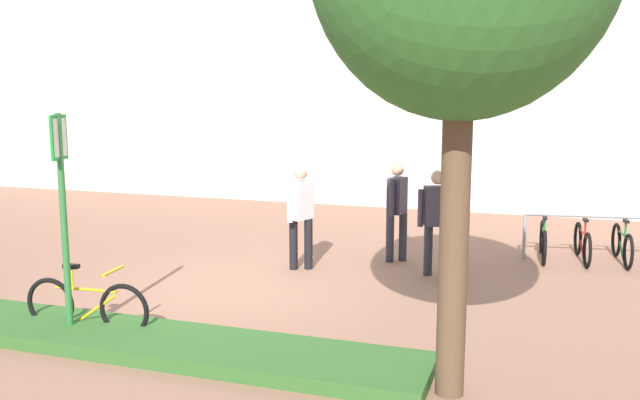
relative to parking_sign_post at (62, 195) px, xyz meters
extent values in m
plane|color=#936651|center=(1.03, 2.39, -1.75)|extent=(60.00, 60.00, 0.00)
cube|color=silver|center=(1.03, 10.77, 3.25)|extent=(28.00, 1.20, 10.00)
cube|color=#336028|center=(0.85, 0.00, -1.67)|extent=(7.00, 1.10, 0.16)
cylinder|color=brown|center=(4.54, -0.09, -0.20)|extent=(0.28, 0.28, 3.08)
cylinder|color=#2D7238|center=(0.00, 0.00, -0.40)|extent=(0.08, 0.08, 2.69)
cube|color=#198C33|center=(0.00, 0.00, 0.66)|extent=(0.11, 0.36, 0.52)
cube|color=white|center=(0.00, 0.00, 0.66)|extent=(0.10, 0.30, 0.44)
torus|color=black|center=(-0.41, 0.17, -1.42)|extent=(0.66, 0.10, 0.66)
torus|color=black|center=(0.60, 0.24, -1.42)|extent=(0.66, 0.10, 0.66)
cylinder|color=gold|center=(0.09, 0.20, -1.20)|extent=(0.84, 0.09, 0.04)
cylinder|color=gold|center=(0.19, 0.21, -1.45)|extent=(0.61, 0.08, 0.44)
cylinder|color=gold|center=(-0.09, 0.19, -1.08)|extent=(0.04, 0.04, 0.28)
cube|color=black|center=(-0.09, 0.19, -0.92)|extent=(0.21, 0.09, 0.05)
cylinder|color=gold|center=(0.48, 0.23, -0.94)|extent=(0.07, 0.42, 0.04)
cylinder|color=#99999E|center=(5.05, 5.80, -1.35)|extent=(0.06, 0.06, 0.80)
cylinder|color=#99999E|center=(6.33, 5.97, -0.95)|extent=(2.59, 0.40, 0.06)
torus|color=black|center=(5.39, 5.39, -1.44)|extent=(0.09, 0.61, 0.61)
torus|color=black|center=(5.34, 6.32, -1.44)|extent=(0.09, 0.61, 0.61)
cylinder|color=#1E7233|center=(5.37, 5.85, -1.24)|extent=(0.07, 0.77, 0.03)
cylinder|color=#1E7233|center=(5.36, 5.95, -1.47)|extent=(0.06, 0.56, 0.40)
cylinder|color=#1E7233|center=(5.37, 5.69, -1.13)|extent=(0.03, 0.03, 0.26)
cube|color=black|center=(5.37, 5.69, -0.98)|extent=(0.08, 0.19, 0.05)
cylinder|color=#1E7233|center=(5.35, 6.21, -1.00)|extent=(0.39, 0.06, 0.04)
torus|color=black|center=(6.07, 5.43, -1.44)|extent=(0.13, 0.61, 0.61)
torus|color=black|center=(5.96, 6.36, -1.44)|extent=(0.13, 0.61, 0.61)
cylinder|color=red|center=(6.02, 5.89, -1.24)|extent=(0.12, 0.77, 0.03)
cylinder|color=red|center=(6.01, 5.98, -1.47)|extent=(0.10, 0.56, 0.40)
cylinder|color=red|center=(6.04, 5.73, -1.13)|extent=(0.03, 0.03, 0.26)
cube|color=black|center=(6.04, 5.73, -0.98)|extent=(0.09, 0.19, 0.05)
cylinder|color=red|center=(5.97, 6.25, -1.00)|extent=(0.39, 0.08, 0.04)
torus|color=black|center=(6.71, 5.53, -1.44)|extent=(0.12, 0.61, 0.61)
torus|color=black|center=(6.61, 6.46, -1.44)|extent=(0.12, 0.61, 0.61)
cylinder|color=#1E7233|center=(6.66, 5.99, -1.24)|extent=(0.12, 0.77, 0.03)
cylinder|color=#1E7233|center=(6.65, 6.08, -1.47)|extent=(0.09, 0.56, 0.40)
cylinder|color=#1E7233|center=(6.68, 5.82, -1.13)|extent=(0.03, 0.03, 0.26)
cube|color=black|center=(6.68, 5.82, -0.98)|extent=(0.09, 0.19, 0.05)
cylinder|color=#1E7233|center=(6.62, 6.35, -1.00)|extent=(0.39, 0.08, 0.04)
cylinder|color=#ADADB2|center=(3.98, 5.29, -1.30)|extent=(0.16, 0.16, 0.90)
cylinder|color=#2D2D38|center=(2.85, 4.79, -1.32)|extent=(0.14, 0.14, 0.85)
cylinder|color=#2D2D38|center=(3.04, 4.95, -1.32)|extent=(0.14, 0.14, 0.85)
cube|color=#383342|center=(2.94, 4.87, -0.59)|extent=(0.29, 0.43, 0.62)
cylinder|color=#383342|center=(2.91, 4.61, -0.62)|extent=(0.09, 0.09, 0.59)
cylinder|color=#383342|center=(2.98, 5.13, -0.62)|extent=(0.09, 0.09, 0.59)
sphere|color=tan|center=(2.94, 4.87, -0.14)|extent=(0.22, 0.22, 0.22)
cylinder|color=#2D2D38|center=(3.62, 4.15, -1.32)|extent=(0.14, 0.14, 0.85)
cylinder|color=#2D2D38|center=(3.90, 3.90, -1.32)|extent=(0.14, 0.14, 0.85)
cube|color=#383342|center=(3.76, 4.02, -0.59)|extent=(0.46, 0.37, 0.62)
cylinder|color=#383342|center=(3.52, 3.93, -0.62)|extent=(0.09, 0.09, 0.59)
cylinder|color=#383342|center=(4.00, 4.11, -0.62)|extent=(0.09, 0.09, 0.59)
sphere|color=tan|center=(3.76, 4.02, -0.14)|extent=(0.22, 0.22, 0.22)
cylinder|color=black|center=(1.66, 3.91, -1.32)|extent=(0.14, 0.14, 0.85)
cylinder|color=black|center=(1.44, 3.80, -1.32)|extent=(0.14, 0.14, 0.85)
cube|color=white|center=(1.55, 3.85, -0.59)|extent=(0.37, 0.46, 0.62)
cylinder|color=white|center=(1.65, 4.10, -0.62)|extent=(0.09, 0.09, 0.59)
cylinder|color=white|center=(1.46, 3.61, -0.62)|extent=(0.09, 0.09, 0.59)
sphere|color=tan|center=(1.55, 3.85, -0.14)|extent=(0.22, 0.22, 0.22)
camera|label=1|loc=(5.32, -6.42, 1.20)|focal=37.92mm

